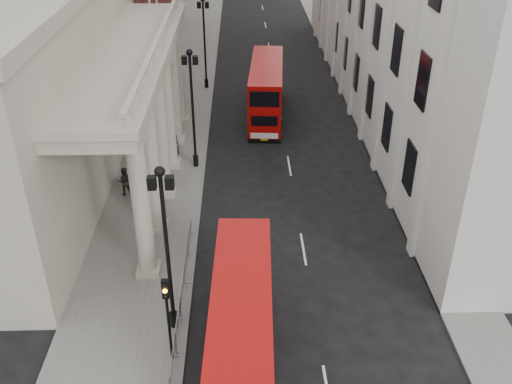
% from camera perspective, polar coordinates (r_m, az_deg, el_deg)
% --- Properties ---
extents(sidewalk_west, '(6.00, 140.00, 0.12)m').
position_cam_1_polar(sidewalk_west, '(49.77, -8.06, 7.88)').
color(sidewalk_west, slate).
rests_on(sidewalk_west, ground).
extents(sidewalk_east, '(3.00, 140.00, 0.12)m').
position_cam_1_polar(sidewalk_east, '(50.64, 11.01, 8.02)').
color(sidewalk_east, slate).
rests_on(sidewalk_east, ground).
extents(kerb, '(0.20, 140.00, 0.14)m').
position_cam_1_polar(kerb, '(49.52, -4.64, 7.98)').
color(kerb, slate).
rests_on(kerb, ground).
extents(portico_building, '(9.00, 28.00, 12.00)m').
position_cam_1_polar(portico_building, '(38.42, -21.75, 8.68)').
color(portico_building, '#9E9684').
rests_on(portico_building, ground).
extents(lamp_post_south, '(1.05, 0.44, 8.32)m').
position_cam_1_polar(lamp_post_south, '(24.37, -8.96, -4.84)').
color(lamp_post_south, black).
rests_on(lamp_post_south, sidewalk_west).
extents(lamp_post_mid, '(1.05, 0.44, 8.32)m').
position_cam_1_polar(lamp_post_mid, '(38.51, -6.39, 8.98)').
color(lamp_post_mid, black).
rests_on(lamp_post_mid, sidewalk_west).
extents(lamp_post_north, '(1.05, 0.44, 8.32)m').
position_cam_1_polar(lamp_post_north, '(53.70, -5.19, 15.20)').
color(lamp_post_north, black).
rests_on(lamp_post_north, sidewalk_west).
extents(traffic_light, '(0.28, 0.33, 4.30)m').
position_cam_1_polar(traffic_light, '(23.89, -8.90, -11.17)').
color(traffic_light, black).
rests_on(traffic_light, sidewalk_west).
extents(crowd_barriers, '(0.50, 18.75, 1.10)m').
position_cam_1_polar(crowd_barriers, '(25.71, -8.06, -14.90)').
color(crowd_barriers, gray).
rests_on(crowd_barriers, sidewalk_west).
extents(bus_near, '(2.70, 9.96, 4.27)m').
position_cam_1_polar(bus_near, '(24.05, -1.41, -13.21)').
color(bus_near, '#A70907').
rests_on(bus_near, ground).
extents(bus_far, '(3.30, 10.71, 4.55)m').
position_cam_1_polar(bus_far, '(47.70, 1.05, 10.17)').
color(bus_far, '#B30908').
rests_on(bus_far, ground).
extents(pedestrian_a, '(0.71, 0.58, 1.67)m').
position_cam_1_polar(pedestrian_a, '(36.76, -11.99, 0.55)').
color(pedestrian_a, black).
rests_on(pedestrian_a, sidewalk_west).
extents(pedestrian_b, '(1.02, 0.85, 1.90)m').
position_cam_1_polar(pedestrian_b, '(37.26, -13.02, 1.05)').
color(pedestrian_b, black).
rests_on(pedestrian_b, sidewalk_west).
extents(pedestrian_c, '(0.89, 0.79, 1.53)m').
position_cam_1_polar(pedestrian_c, '(42.01, -8.11, 4.75)').
color(pedestrian_c, black).
rests_on(pedestrian_c, sidewalk_west).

